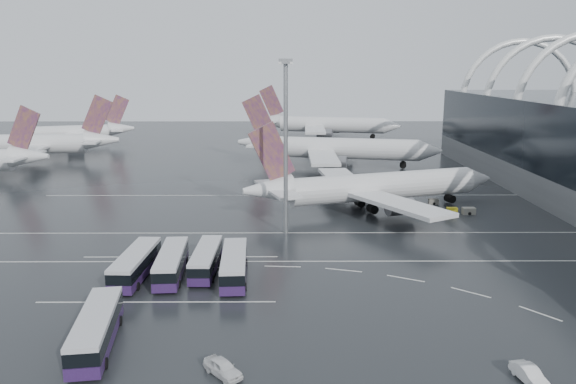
{
  "coord_description": "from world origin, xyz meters",
  "views": [
    {
      "loc": [
        -8.89,
        -77.18,
        26.75
      ],
      "look_at": [
        -8.4,
        11.72,
        7.0
      ],
      "focal_mm": 35.0,
      "sensor_mm": 36.0,
      "label": 1
    }
  ],
  "objects_px": {
    "bus_row_near_c": "(206,259)",
    "gse_cart_belly_a": "(452,210)",
    "bus_row_near_b": "(171,263)",
    "gse_cart_belly_d": "(469,211)",
    "bus_row_near_a": "(136,264)",
    "van_curve_c": "(530,375)",
    "bus_row_near_d": "(234,265)",
    "jet_remote_mid": "(46,144)",
    "airliner_gate_c": "(324,125)",
    "bus_row_far_a": "(96,329)",
    "jet_remote_far": "(77,133)",
    "floodlight_mast": "(286,126)",
    "van_curve_b": "(223,368)",
    "airliner_gate_b": "(333,149)",
    "airliner_main": "(371,188)",
    "gse_cart_belly_b": "(433,201)"
  },
  "relations": [
    {
      "from": "jet_remote_mid",
      "to": "van_curve_b",
      "type": "height_order",
      "value": "jet_remote_mid"
    },
    {
      "from": "bus_row_near_d",
      "to": "bus_row_far_a",
      "type": "height_order",
      "value": "bus_row_far_a"
    },
    {
      "from": "jet_remote_mid",
      "to": "bus_row_near_a",
      "type": "height_order",
      "value": "jet_remote_mid"
    },
    {
      "from": "bus_row_far_a",
      "to": "gse_cart_belly_d",
      "type": "distance_m",
      "value": 73.07
    },
    {
      "from": "airliner_gate_c",
      "to": "bus_row_near_d",
      "type": "bearing_deg",
      "value": -84.42
    },
    {
      "from": "gse_cart_belly_a",
      "to": "bus_row_near_c",
      "type": "bearing_deg",
      "value": -143.83
    },
    {
      "from": "jet_remote_mid",
      "to": "van_curve_c",
      "type": "relative_size",
      "value": 10.41
    },
    {
      "from": "airliner_gate_b",
      "to": "bus_row_near_d",
      "type": "xyz_separation_m",
      "value": [
        -19.91,
        -84.53,
        -3.06
      ]
    },
    {
      "from": "bus_row_near_b",
      "to": "gse_cart_belly_d",
      "type": "bearing_deg",
      "value": -60.91
    },
    {
      "from": "airliner_main",
      "to": "floodlight_mast",
      "type": "relative_size",
      "value": 1.81
    },
    {
      "from": "van_curve_c",
      "to": "gse_cart_belly_d",
      "type": "xyz_separation_m",
      "value": [
        13.07,
        57.21,
        -0.07
      ]
    },
    {
      "from": "airliner_gate_c",
      "to": "van_curve_b",
      "type": "bearing_deg",
      "value": -82.95
    },
    {
      "from": "jet_remote_mid",
      "to": "floodlight_mast",
      "type": "distance_m",
      "value": 103.23
    },
    {
      "from": "bus_row_near_a",
      "to": "bus_row_near_c",
      "type": "height_order",
      "value": "bus_row_near_a"
    },
    {
      "from": "jet_remote_far",
      "to": "gse_cart_belly_a",
      "type": "distance_m",
      "value": 140.18
    },
    {
      "from": "gse_cart_belly_b",
      "to": "jet_remote_far",
      "type": "bearing_deg",
      "value": 139.69
    },
    {
      "from": "airliner_gate_b",
      "to": "gse_cart_belly_b",
      "type": "distance_m",
      "value": 47.37
    },
    {
      "from": "floodlight_mast",
      "to": "airliner_gate_b",
      "type": "bearing_deg",
      "value": 78.42
    },
    {
      "from": "airliner_gate_b",
      "to": "jet_remote_far",
      "type": "bearing_deg",
      "value": 165.68
    },
    {
      "from": "jet_remote_mid",
      "to": "floodlight_mast",
      "type": "relative_size",
      "value": 1.57
    },
    {
      "from": "airliner_gate_b",
      "to": "bus_row_far_a",
      "type": "relative_size",
      "value": 3.96
    },
    {
      "from": "bus_row_near_d",
      "to": "gse_cart_belly_a",
      "type": "xyz_separation_m",
      "value": [
        38.04,
        33.22,
        -1.32
      ]
    },
    {
      "from": "bus_row_far_a",
      "to": "jet_remote_far",
      "type": "bearing_deg",
      "value": 12.58
    },
    {
      "from": "bus_row_near_d",
      "to": "bus_row_near_c",
      "type": "bearing_deg",
      "value": 54.79
    },
    {
      "from": "bus_row_near_b",
      "to": "van_curve_b",
      "type": "distance_m",
      "value": 26.2
    },
    {
      "from": "airliner_gate_c",
      "to": "van_curve_c",
      "type": "distance_m",
      "value": 173.72
    },
    {
      "from": "van_curve_b",
      "to": "van_curve_c",
      "type": "distance_m",
      "value": 26.8
    },
    {
      "from": "bus_row_far_a",
      "to": "gse_cart_belly_d",
      "type": "relative_size",
      "value": 6.14
    },
    {
      "from": "bus_row_far_a",
      "to": "jet_remote_mid",
      "type": "bearing_deg",
      "value": 16.68
    },
    {
      "from": "van_curve_b",
      "to": "airliner_gate_c",
      "type": "bearing_deg",
      "value": 41.26
    },
    {
      "from": "airliner_gate_b",
      "to": "gse_cart_belly_a",
      "type": "relative_size",
      "value": 29.2
    },
    {
      "from": "airliner_gate_b",
      "to": "jet_remote_mid",
      "type": "height_order",
      "value": "airliner_gate_b"
    },
    {
      "from": "bus_row_near_a",
      "to": "gse_cart_belly_d",
      "type": "xyz_separation_m",
      "value": [
        53.7,
        32.0,
        -1.24
      ]
    },
    {
      "from": "jet_remote_mid",
      "to": "gse_cart_belly_a",
      "type": "height_order",
      "value": "jet_remote_mid"
    },
    {
      "from": "jet_remote_mid",
      "to": "airliner_main",
      "type": "bearing_deg",
      "value": 140.96
    },
    {
      "from": "bus_row_near_d",
      "to": "floodlight_mast",
      "type": "xyz_separation_m",
      "value": [
        6.72,
        20.19,
        15.83
      ]
    },
    {
      "from": "jet_remote_far",
      "to": "bus_row_far_a",
      "type": "xyz_separation_m",
      "value": [
        54.13,
        -145.37,
        -2.66
      ]
    },
    {
      "from": "bus_row_near_a",
      "to": "bus_row_near_c",
      "type": "bearing_deg",
      "value": -73.77
    },
    {
      "from": "van_curve_c",
      "to": "airliner_gate_b",
      "type": "bearing_deg",
      "value": 83.55
    },
    {
      "from": "floodlight_mast",
      "to": "gse_cart_belly_d",
      "type": "relative_size",
      "value": 12.17
    },
    {
      "from": "bus_row_near_d",
      "to": "floodlight_mast",
      "type": "relative_size",
      "value": 0.49
    },
    {
      "from": "airliner_main",
      "to": "bus_row_near_a",
      "type": "relative_size",
      "value": 3.65
    },
    {
      "from": "van_curve_b",
      "to": "gse_cart_belly_a",
      "type": "height_order",
      "value": "van_curve_b"
    },
    {
      "from": "van_curve_b",
      "to": "gse_cart_belly_a",
      "type": "xyz_separation_m",
      "value": [
        36.98,
        56.81,
        -0.21
      ]
    },
    {
      "from": "jet_remote_mid",
      "to": "bus_row_near_a",
      "type": "relative_size",
      "value": 3.16
    },
    {
      "from": "bus_row_near_d",
      "to": "bus_row_far_a",
      "type": "relative_size",
      "value": 0.97
    },
    {
      "from": "bus_row_near_a",
      "to": "van_curve_c",
      "type": "xyz_separation_m",
      "value": [
        40.64,
        -25.21,
        -1.17
      ]
    },
    {
      "from": "bus_row_near_c",
      "to": "gse_cart_belly_a",
      "type": "height_order",
      "value": "bus_row_near_c"
    },
    {
      "from": "airliner_gate_c",
      "to": "jet_remote_far",
      "type": "relative_size",
      "value": 1.42
    },
    {
      "from": "bus_row_near_b",
      "to": "gse_cart_belly_d",
      "type": "xyz_separation_m",
      "value": [
        49.19,
        31.48,
        -1.19
      ]
    }
  ]
}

